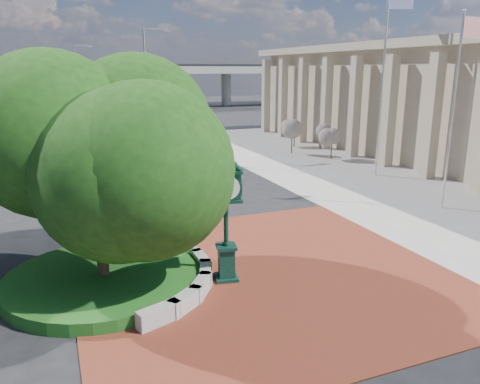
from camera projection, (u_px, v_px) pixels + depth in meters
The scene contains 18 objects.
ground at pixel (250, 262), 16.63m from camera, with size 200.00×200.00×0.00m, color black.
plaza at pixel (261, 272), 15.72m from camera, with size 12.00×12.00×0.04m, color brown.
sidewalk at pixel (410, 171), 31.37m from camera, with size 20.00×50.00×0.04m, color #9E9B93.
planter_wall at pixel (175, 266), 15.58m from camera, with size 2.96×6.77×0.54m.
grass_bed at pixel (104, 279), 14.77m from camera, with size 6.10×6.10×0.40m, color #184915.
civic_building at pixel (478, 101), 34.81m from camera, with size 17.35×44.00×8.60m.
overpass at pixel (84, 70), 77.69m from camera, with size 90.00×12.00×7.50m.
tree_planter at pixel (95, 170), 13.87m from camera, with size 5.20×5.20×6.33m.
tree_street at pixel (86, 123), 30.51m from camera, with size 4.40×4.40×5.45m.
post_clock at pixel (226, 211), 14.59m from camera, with size 1.02×1.02×4.27m.
parked_car at pixel (113, 126), 49.04m from camera, with size 1.97×4.90×1.67m, color #631C0E.
flagpole_a at pixel (453, 111), 21.80m from camera, with size 1.44×0.17×9.22m.
flagpole_b at pixel (382, 80), 28.54m from camera, with size 1.80×0.38×11.63m.
street_lamp_near at pixel (149, 82), 36.49m from camera, with size 2.17×0.28×9.68m.
street_lamp_far at pixel (79, 81), 50.76m from camera, with size 2.05×0.48×9.15m.
shrub_near at pixel (332, 139), 35.04m from camera, with size 1.20×1.20×2.20m.
shrub_mid at pixel (292, 134), 37.52m from camera, with size 1.20×1.20×2.20m.
shrub_far at pixel (295, 129), 40.90m from camera, with size 1.20×1.20×2.20m.
Camera 1 is at (-6.08, -14.21, 6.63)m, focal length 35.00 mm.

